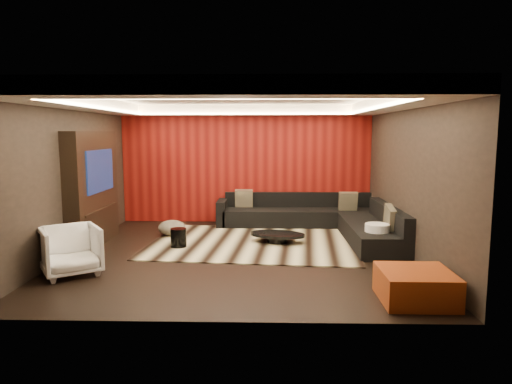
{
  "coord_description": "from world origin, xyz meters",
  "views": [
    {
      "loc": [
        0.52,
        -8.02,
        2.17
      ],
      "look_at": [
        0.3,
        0.6,
        1.05
      ],
      "focal_mm": 32.0,
      "sensor_mm": 36.0,
      "label": 1
    }
  ],
  "objects_px": {
    "drum_stool": "(179,238)",
    "sectional_sofa": "(323,220)",
    "coffee_table": "(277,238)",
    "armchair": "(71,250)",
    "orange_ottoman": "(416,286)",
    "white_side_table": "(377,239)"
  },
  "relations": [
    {
      "from": "orange_ottoman",
      "to": "sectional_sofa",
      "type": "distance_m",
      "value": 4.19
    },
    {
      "from": "drum_stool",
      "to": "orange_ottoman",
      "type": "relative_size",
      "value": 0.39
    },
    {
      "from": "armchair",
      "to": "coffee_table",
      "type": "bearing_deg",
      "value": -1.17
    },
    {
      "from": "drum_stool",
      "to": "orange_ottoman",
      "type": "distance_m",
      "value": 4.49
    },
    {
      "from": "coffee_table",
      "to": "armchair",
      "type": "distance_m",
      "value": 3.85
    },
    {
      "from": "white_side_table",
      "to": "sectional_sofa",
      "type": "bearing_deg",
      "value": 113.42
    },
    {
      "from": "drum_stool",
      "to": "armchair",
      "type": "xyz_separation_m",
      "value": [
        -1.33,
        -1.68,
        0.18
      ]
    },
    {
      "from": "drum_stool",
      "to": "white_side_table",
      "type": "bearing_deg",
      "value": -4.74
    },
    {
      "from": "coffee_table",
      "to": "white_side_table",
      "type": "distance_m",
      "value": 1.93
    },
    {
      "from": "orange_ottoman",
      "to": "sectional_sofa",
      "type": "height_order",
      "value": "sectional_sofa"
    },
    {
      "from": "coffee_table",
      "to": "drum_stool",
      "type": "height_order",
      "value": "drum_stool"
    },
    {
      "from": "sectional_sofa",
      "to": "coffee_table",
      "type": "bearing_deg",
      "value": -134.03
    },
    {
      "from": "orange_ottoman",
      "to": "drum_stool",
      "type": "bearing_deg",
      "value": 143.54
    },
    {
      "from": "coffee_table",
      "to": "sectional_sofa",
      "type": "relative_size",
      "value": 0.3
    },
    {
      "from": "coffee_table",
      "to": "drum_stool",
      "type": "relative_size",
      "value": 3.08
    },
    {
      "from": "white_side_table",
      "to": "orange_ottoman",
      "type": "bearing_deg",
      "value": -91.34
    },
    {
      "from": "sectional_sofa",
      "to": "orange_ottoman",
      "type": "bearing_deg",
      "value": -80.25
    },
    {
      "from": "drum_stool",
      "to": "sectional_sofa",
      "type": "xyz_separation_m",
      "value": [
        2.9,
        1.46,
        0.07
      ]
    },
    {
      "from": "drum_stool",
      "to": "orange_ottoman",
      "type": "xyz_separation_m",
      "value": [
        3.61,
        -2.67,
        0.0
      ]
    },
    {
      "from": "drum_stool",
      "to": "sectional_sofa",
      "type": "bearing_deg",
      "value": 26.78
    },
    {
      "from": "drum_stool",
      "to": "orange_ottoman",
      "type": "height_order",
      "value": "orange_ottoman"
    },
    {
      "from": "coffee_table",
      "to": "sectional_sofa",
      "type": "distance_m",
      "value": 1.47
    }
  ]
}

